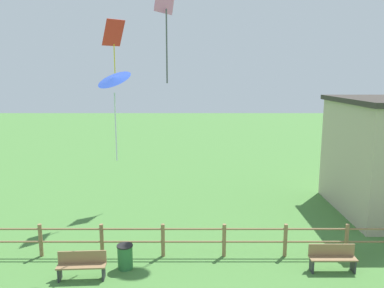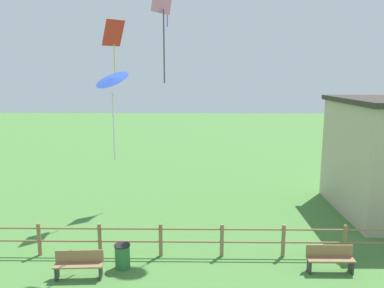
{
  "view_description": "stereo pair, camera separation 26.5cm",
  "coord_description": "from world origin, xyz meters",
  "px_view_note": "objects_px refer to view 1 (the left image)",
  "views": [
    {
      "loc": [
        -0.06,
        -6.42,
        6.63
      ],
      "look_at": [
        0.0,
        8.52,
        3.88
      ],
      "focal_mm": 35.0,
      "sensor_mm": 36.0,
      "label": 1
    },
    {
      "loc": [
        0.21,
        -6.42,
        6.63
      ],
      "look_at": [
        0.0,
        8.52,
        3.88
      ],
      "focal_mm": 35.0,
      "sensor_mm": 36.0,
      "label": 2
    }
  ],
  "objects_px": {
    "park_bench_by_building": "(331,257)",
    "kite_blue_delta": "(112,81)",
    "trash_bin": "(124,257)",
    "kite_pink_diamond": "(165,1)",
    "kite_red_diamond": "(112,36)",
    "park_bench_near_fence": "(80,265)"
  },
  "relations": [
    {
      "from": "park_bench_near_fence",
      "to": "kite_blue_delta",
      "type": "distance_m",
      "value": 6.26
    },
    {
      "from": "park_bench_by_building",
      "to": "trash_bin",
      "type": "height_order",
      "value": "park_bench_by_building"
    },
    {
      "from": "park_bench_by_building",
      "to": "kite_pink_diamond",
      "type": "relative_size",
      "value": 0.44
    },
    {
      "from": "kite_blue_delta",
      "to": "park_bench_by_building",
      "type": "bearing_deg",
      "value": -9.01
    },
    {
      "from": "park_bench_by_building",
      "to": "kite_red_diamond",
      "type": "bearing_deg",
      "value": 144.43
    },
    {
      "from": "park_bench_by_building",
      "to": "kite_blue_delta",
      "type": "height_order",
      "value": "kite_blue_delta"
    },
    {
      "from": "park_bench_by_building",
      "to": "trash_bin",
      "type": "distance_m",
      "value": 7.14
    },
    {
      "from": "park_bench_by_building",
      "to": "kite_pink_diamond",
      "type": "bearing_deg",
      "value": 173.02
    },
    {
      "from": "kite_pink_diamond",
      "to": "kite_red_diamond",
      "type": "bearing_deg",
      "value": 117.69
    },
    {
      "from": "park_bench_near_fence",
      "to": "park_bench_by_building",
      "type": "height_order",
      "value": "same"
    },
    {
      "from": "park_bench_near_fence",
      "to": "kite_pink_diamond",
      "type": "height_order",
      "value": "kite_pink_diamond"
    },
    {
      "from": "park_bench_by_building",
      "to": "kite_blue_delta",
      "type": "distance_m",
      "value": 9.65
    },
    {
      "from": "kite_blue_delta",
      "to": "kite_red_diamond",
      "type": "xyz_separation_m",
      "value": [
        -0.94,
        4.85,
        1.95
      ]
    },
    {
      "from": "park_bench_near_fence",
      "to": "kite_pink_diamond",
      "type": "relative_size",
      "value": 0.45
    },
    {
      "from": "trash_bin",
      "to": "kite_pink_diamond",
      "type": "relative_size",
      "value": 0.24
    },
    {
      "from": "park_bench_by_building",
      "to": "kite_blue_delta",
      "type": "bearing_deg",
      "value": 170.99
    },
    {
      "from": "trash_bin",
      "to": "kite_blue_delta",
      "type": "bearing_deg",
      "value": 109.76
    },
    {
      "from": "kite_blue_delta",
      "to": "kite_red_diamond",
      "type": "distance_m",
      "value": 5.31
    },
    {
      "from": "trash_bin",
      "to": "kite_red_diamond",
      "type": "distance_m",
      "value": 10.0
    },
    {
      "from": "trash_bin",
      "to": "kite_pink_diamond",
      "type": "bearing_deg",
      "value": 20.03
    },
    {
      "from": "kite_red_diamond",
      "to": "trash_bin",
      "type": "bearing_deg",
      "value": -77.44
    },
    {
      "from": "trash_bin",
      "to": "kite_red_diamond",
      "type": "bearing_deg",
      "value": 102.56
    }
  ]
}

